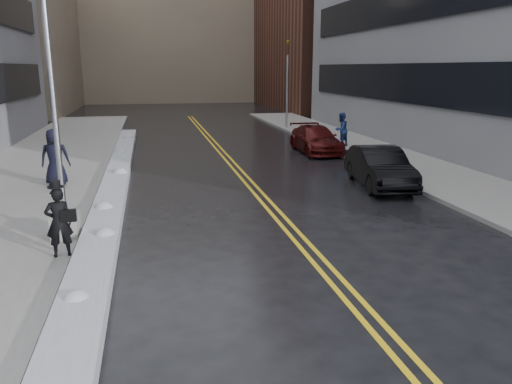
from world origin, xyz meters
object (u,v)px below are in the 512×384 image
pedestrian_c (55,157)px  car_maroon (316,139)px  fire_hydrant (380,153)px  pedestrian_fedora (59,222)px  pedestrian_east (341,130)px  traffic_signal (287,80)px  lamppost (57,143)px  car_black (380,167)px

pedestrian_c → car_maroon: (11.77, 5.73, -0.49)m
fire_hydrant → pedestrian_fedora: 15.36m
fire_hydrant → pedestrian_east: size_ratio=0.40×
pedestrian_fedora → pedestrian_c: pedestrian_c is taller
fire_hydrant → pedestrian_fedora: bearing=-142.6°
fire_hydrant → traffic_signal: bearing=92.0°
pedestrian_fedora → fire_hydrant: bearing=-154.3°
lamppost → car_maroon: size_ratio=1.63×
lamppost → pedestrian_east: lamppost is taller
pedestrian_fedora → lamppost: bearing=-97.5°
fire_hydrant → car_maroon: 4.24m
traffic_signal → car_black: traffic_signal is taller
lamppost → pedestrian_fedora: size_ratio=4.80×
car_black → car_maroon: (0.20, 7.85, -0.05)m
pedestrian_fedora → car_maroon: (10.48, 13.20, -0.27)m
traffic_signal → car_maroon: traffic_signal is taller
fire_hydrant → car_maroon: size_ratio=0.16×
car_maroon → car_black: bearing=-90.3°
fire_hydrant → traffic_signal: 14.30m
lamppost → car_maroon: bearing=48.3°
traffic_signal → pedestrian_fedora: traffic_signal is taller
car_maroon → pedestrian_east: bearing=25.1°
lamppost → car_maroon: 16.01m
pedestrian_east → car_maroon: bearing=-7.9°
pedestrian_c → car_maroon: pedestrian_c is taller
fire_hydrant → car_black: (-1.92, -3.98, 0.18)m
pedestrian_c → fire_hydrant: bearing=-172.8°
car_black → traffic_signal: bearing=93.0°
fire_hydrant → pedestrian_fedora: pedestrian_fedora is taller
pedestrian_c → car_black: (11.57, -2.13, -0.44)m
lamppost → pedestrian_fedora: bearing=-85.7°
car_black → lamppost: bearing=-151.3°
fire_hydrant → pedestrian_c: size_ratio=0.36×
traffic_signal → car_maroon: bearing=-96.9°
pedestrian_east → car_maroon: (-1.66, -0.73, -0.37)m
pedestrian_c → car_maroon: size_ratio=0.44×
car_black → car_maroon: size_ratio=0.95×
pedestrian_east → car_maroon: 1.85m
fire_hydrant → car_maroon: car_maroon is taller
pedestrian_c → pedestrian_east: bearing=-155.0°
traffic_signal → pedestrian_east: traffic_signal is taller
pedestrian_fedora → car_black: size_ratio=0.36×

